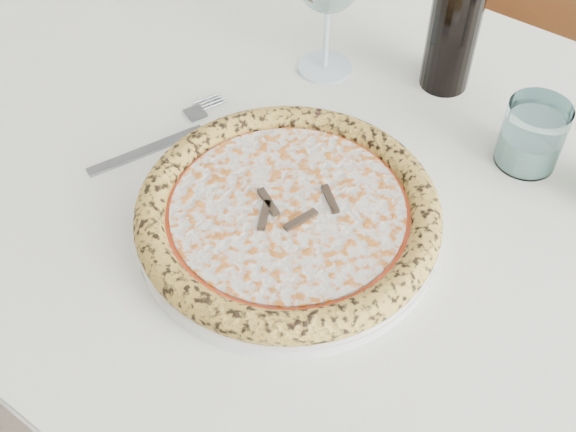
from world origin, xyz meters
name	(u,v)px	position (x,y,z in m)	size (l,w,h in m)	color
dining_table	(337,228)	(-0.22, -0.14, 0.66)	(1.41, 0.85, 0.76)	brown
chair_far	(513,20)	(-0.31, 0.62, 0.53)	(0.46, 0.46, 0.93)	brown
plate	(288,223)	(-0.22, -0.24, 0.76)	(0.32, 0.32, 0.02)	white
pizza	(288,212)	(-0.22, -0.24, 0.78)	(0.32, 0.32, 0.03)	tan
fork	(162,139)	(-0.42, -0.22, 0.76)	(0.06, 0.21, 0.00)	gray
tumbler	(531,138)	(-0.06, 0.02, 0.79)	(0.07, 0.07, 0.08)	silver
wine_bottle	(457,10)	(-0.21, 0.09, 0.86)	(0.06, 0.06, 0.25)	black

